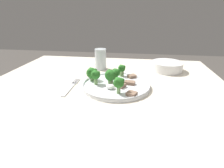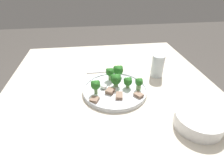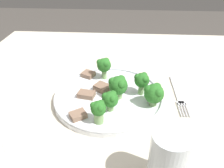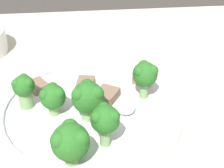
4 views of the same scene
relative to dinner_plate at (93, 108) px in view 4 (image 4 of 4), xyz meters
The scene contains 12 objects.
dinner_plate is the anchor object (origin of this frame).
broccoli_floret_near_rim_left 0.05m from the dinner_plate, 161.81° to the left, with size 0.05×0.05×0.06m.
broccoli_floret_center_left 0.07m from the dinner_plate, 98.67° to the left, with size 0.04×0.04×0.05m.
broccoli_floret_back_left 0.12m from the dinner_plate, 163.35° to the left, with size 0.05×0.05×0.06m.
broccoli_floret_front_left 0.10m from the dinner_plate, behind, with size 0.04×0.04×0.06m.
broccoli_floret_center_back 0.11m from the dinner_plate, 82.72° to the left, with size 0.04×0.03×0.06m.
broccoli_floret_mid_cluster 0.10m from the dinner_plate, 77.26° to the right, with size 0.04×0.04×0.06m.
meat_slice_front_slice 0.11m from the dinner_plate, 55.67° to the left, with size 0.05×0.04×0.01m.
meat_slice_middle_slice 0.06m from the dinner_plate, 10.26° to the left, with size 0.05×0.04×0.01m.
meat_slice_rear_slice 0.12m from the dinner_plate, 53.83° to the right, with size 0.04×0.04×0.01m.
meat_slice_edge_slice 0.03m from the dinner_plate, 50.50° to the right, with size 0.05×0.05×0.02m.
sauce_dollop 0.05m from the dinner_plate, 110.26° to the right, with size 0.03×0.03×0.02m.
Camera 4 is at (-0.35, 0.03, 1.07)m, focal length 50.00 mm.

